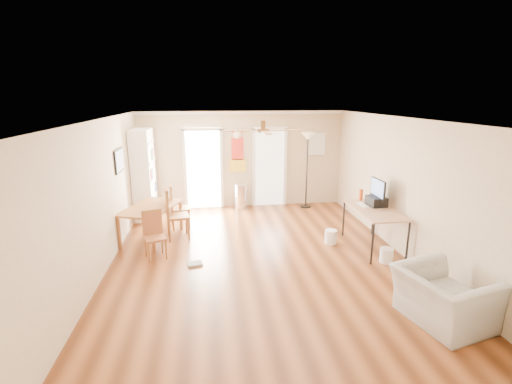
{
  "coord_description": "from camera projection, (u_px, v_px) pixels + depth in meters",
  "views": [
    {
      "loc": [
        -0.9,
        -6.29,
        2.98
      ],
      "look_at": [
        0.0,
        0.6,
        1.15
      ],
      "focal_mm": 25.63,
      "sensor_mm": 36.0,
      "label": 1
    }
  ],
  "objects": [
    {
      "name": "floor",
      "position": [
        260.0,
        259.0,
        6.9
      ],
      "size": [
        7.0,
        7.0,
        0.0
      ],
      "primitive_type": "plane",
      "color": "brown",
      "rests_on": "ground"
    },
    {
      "name": "ceiling",
      "position": [
        261.0,
        119.0,
        6.24
      ],
      "size": [
        5.5,
        7.0,
        0.0
      ],
      "primitive_type": null,
      "color": "silver",
      "rests_on": "floor"
    },
    {
      "name": "wall_back",
      "position": [
        242.0,
        160.0,
        9.93
      ],
      "size": [
        5.5,
        0.04,
        2.6
      ],
      "primitive_type": null,
      "color": "beige",
      "rests_on": "floor"
    },
    {
      "name": "wall_front",
      "position": [
        317.0,
        293.0,
        3.21
      ],
      "size": [
        5.5,
        0.04,
        2.6
      ],
      "primitive_type": null,
      "color": "beige",
      "rests_on": "floor"
    },
    {
      "name": "wall_left",
      "position": [
        101.0,
        198.0,
        6.22
      ],
      "size": [
        0.04,
        7.0,
        2.6
      ],
      "primitive_type": null,
      "color": "beige",
      "rests_on": "floor"
    },
    {
      "name": "wall_right",
      "position": [
        404.0,
        188.0,
        6.92
      ],
      "size": [
        0.04,
        7.0,
        2.6
      ],
      "primitive_type": null,
      "color": "beige",
      "rests_on": "floor"
    },
    {
      "name": "crown_molding",
      "position": [
        261.0,
        121.0,
        6.25
      ],
      "size": [
        5.5,
        7.0,
        0.08
      ],
      "primitive_type": null,
      "color": "white",
      "rests_on": "wall_back"
    },
    {
      "name": "kitchen_doorway",
      "position": [
        204.0,
        170.0,
        9.84
      ],
      "size": [
        0.9,
        0.1,
        2.1
      ],
      "primitive_type": null,
      "color": "white",
      "rests_on": "wall_back"
    },
    {
      "name": "bathroom_doorway",
      "position": [
        269.0,
        168.0,
        10.07
      ],
      "size": [
        0.8,
        0.1,
        2.1
      ],
      "primitive_type": null,
      "color": "white",
      "rests_on": "wall_back"
    },
    {
      "name": "wall_decal",
      "position": [
        237.0,
        151.0,
        9.83
      ],
      "size": [
        0.46,
        0.03,
        1.1
      ],
      "primitive_type": "cube",
      "color": "red",
      "rests_on": "wall_back"
    },
    {
      "name": "ac_grille",
      "position": [
        316.0,
        144.0,
        10.05
      ],
      "size": [
        0.5,
        0.04,
        0.6
      ],
      "primitive_type": "cube",
      "color": "white",
      "rests_on": "wall_back"
    },
    {
      "name": "framed_poster",
      "position": [
        119.0,
        161.0,
        7.47
      ],
      "size": [
        0.04,
        0.66,
        0.48
      ],
      "primitive_type": "cube",
      "color": "black",
      "rests_on": "wall_left"
    },
    {
      "name": "ceiling_fan",
      "position": [
        263.0,
        131.0,
        6.0
      ],
      "size": [
        1.24,
        1.24,
        0.2
      ],
      "primitive_type": null,
      "color": "#593819",
      "rests_on": "ceiling"
    },
    {
      "name": "bookshelf",
      "position": [
        144.0,
        174.0,
        9.02
      ],
      "size": [
        0.54,
        1.04,
        2.21
      ],
      "primitive_type": null,
      "rotation": [
        0.0,
        0.0,
        -0.11
      ],
      "color": "white",
      "rests_on": "floor"
    },
    {
      "name": "dining_table",
      "position": [
        152.0,
        223.0,
        7.8
      ],
      "size": [
        1.3,
        1.65,
        0.72
      ],
      "primitive_type": null,
      "rotation": [
        0.0,
        0.0,
        -0.34
      ],
      "color": "brown",
      "rests_on": "floor"
    },
    {
      "name": "dining_chair_right_a",
      "position": [
        180.0,
        206.0,
        8.44
      ],
      "size": [
        0.49,
        0.49,
        1.02
      ],
      "primitive_type": null,
      "rotation": [
        0.0,
        0.0,
        1.74
      ],
      "color": "#9B6832",
      "rests_on": "floor"
    },
    {
      "name": "dining_chair_right_b",
      "position": [
        178.0,
        213.0,
        7.79
      ],
      "size": [
        0.53,
        0.53,
        1.11
      ],
      "primitive_type": null,
      "rotation": [
        0.0,
        0.0,
        1.74
      ],
      "color": "#AA7136",
      "rests_on": "floor"
    },
    {
      "name": "dining_chair_near",
      "position": [
        155.0,
        235.0,
        6.83
      ],
      "size": [
        0.48,
        0.48,
        0.91
      ],
      "primitive_type": null,
      "rotation": [
        0.0,
        0.0,
        0.35
      ],
      "color": "brown",
      "rests_on": "floor"
    },
    {
      "name": "trash_can",
      "position": [
        241.0,
        197.0,
        9.9
      ],
      "size": [
        0.33,
        0.33,
        0.68
      ],
      "primitive_type": "cylinder",
      "rotation": [
        0.0,
        0.0,
        -0.06
      ],
      "color": "silver",
      "rests_on": "floor"
    },
    {
      "name": "torchiere_lamp",
      "position": [
        307.0,
        171.0,
        9.88
      ],
      "size": [
        0.41,
        0.41,
        2.05
      ],
      "primitive_type": null,
      "rotation": [
        0.0,
        0.0,
        -0.06
      ],
      "color": "black",
      "rests_on": "floor"
    },
    {
      "name": "computer_desk",
      "position": [
        373.0,
        228.0,
        7.32
      ],
      "size": [
        0.76,
        1.52,
        0.82
      ],
      "primitive_type": null,
      "color": "tan",
      "rests_on": "floor"
    },
    {
      "name": "imac",
      "position": [
        378.0,
        192.0,
        7.39
      ],
      "size": [
        0.17,
        0.6,
        0.55
      ],
      "primitive_type": null,
      "rotation": [
        0.0,
        0.0,
        -0.16
      ],
      "color": "black",
      "rests_on": "computer_desk"
    },
    {
      "name": "keyboard",
      "position": [
        363.0,
        205.0,
        7.48
      ],
      "size": [
        0.13,
        0.36,
        0.01
      ],
      "primitive_type": "cube",
      "rotation": [
        0.0,
        0.0,
        -0.03
      ],
      "color": "white",
      "rests_on": "computer_desk"
    },
    {
      "name": "printer",
      "position": [
        376.0,
        201.0,
        7.41
      ],
      "size": [
        0.34,
        0.39,
        0.19
      ],
      "primitive_type": "cube",
      "rotation": [
        0.0,
        0.0,
        0.07
      ],
      "color": "black",
      "rests_on": "computer_desk"
    },
    {
      "name": "orange_bottle",
      "position": [
        361.0,
        195.0,
        7.8
      ],
      "size": [
        0.09,
        0.09,
        0.24
      ],
      "primitive_type": "cylinder",
      "rotation": [
        0.0,
        0.0,
        -0.15
      ],
      "color": "#CB4112",
      "rests_on": "computer_desk"
    },
    {
      "name": "wastebasket_a",
      "position": [
        331.0,
        237.0,
        7.59
      ],
      "size": [
        0.27,
        0.27,
        0.29
      ],
      "primitive_type": "cylinder",
      "rotation": [
        0.0,
        0.0,
        -0.08
      ],
      "color": "white",
      "rests_on": "floor"
    },
    {
      "name": "wastebasket_b",
      "position": [
        386.0,
        255.0,
        6.72
      ],
      "size": [
        0.29,
        0.29,
        0.28
      ],
      "primitive_type": "cylinder",
      "rotation": [
        0.0,
        0.0,
        -0.23
      ],
      "color": "white",
      "rests_on": "floor"
    },
    {
      "name": "floor_cloth",
      "position": [
        195.0,
        264.0,
        6.65
      ],
      "size": [
        0.29,
        0.25,
        0.04
      ],
      "primitive_type": "cube",
      "rotation": [
        0.0,
        0.0,
        0.2
      ],
      "color": "gray",
      "rests_on": "floor"
    },
    {
      "name": "armchair",
      "position": [
        443.0,
        298.0,
        4.89
      ],
      "size": [
        1.2,
        1.31,
        0.72
      ],
      "primitive_type": "imported",
      "rotation": [
        0.0,
        0.0,
        1.81
      ],
      "color": "#AEADA8",
      "rests_on": "floor"
    }
  ]
}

